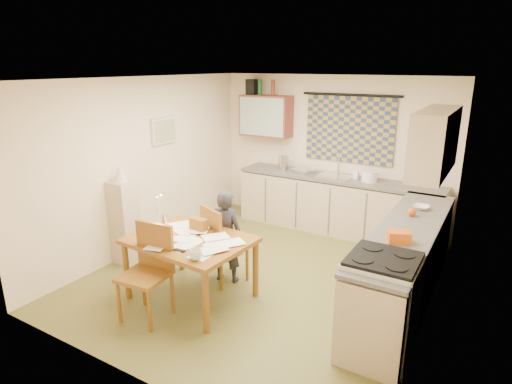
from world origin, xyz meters
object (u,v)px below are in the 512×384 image
Objects in this scene: counter_back at (336,205)px; counter_right at (404,265)px; dining_table at (191,268)px; chair_far at (225,257)px; stove at (380,305)px; person at (226,236)px; shelf_stand at (125,222)px.

counter_back is 2.22m from counter_right.
chair_far is (0.09, 0.55, -0.07)m from dining_table.
stove reaches higher than counter_right.
dining_table is at bearing 67.00° from person.
counter_back is 3.32m from shelf_stand.
counter_right is 2.45× the size of person.
person is 1.03× the size of shelf_stand.
counter_back is at bearing 130.83° from counter_right.
person reaches higher than counter_right.
shelf_stand is at bearing -165.85° from counter_right.
chair_far reaches higher than counter_right.
stove is (0.00, -1.06, 0.04)m from counter_right.
shelf_stand reaches higher than counter_right.
counter_right is at bearing 90.00° from stove.
person reaches higher than counter_back.
dining_table is (-2.15, -1.18, -0.07)m from counter_right.
shelf_stand is (-1.48, -0.26, 0.27)m from chair_far.
stove is at bearing -168.66° from chair_far.
shelf_stand is (-1.39, 0.29, 0.20)m from dining_table.
person reaches higher than stove.
counter_right is at bearing -174.74° from person.
chair_far is at bearing 15.56° from person.
person is at bearing 82.42° from dining_table.
dining_table is at bearing -151.25° from counter_right.
counter_right is 2.12× the size of dining_table.
chair_far is 0.86× the size of shelf_stand.
dining_table is 1.43m from shelf_stand.
shelf_stand reaches higher than counter_back.
chair_far reaches higher than stove.
stove is at bearing 156.29° from person.
chair_far is at bearing 9.92° from shelf_stand.
stove reaches higher than dining_table.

